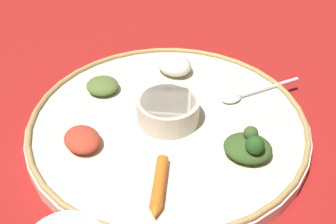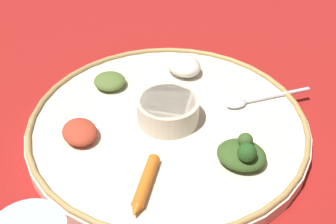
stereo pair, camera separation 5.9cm
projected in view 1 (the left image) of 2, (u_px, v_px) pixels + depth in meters
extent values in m
plane|color=maroon|center=(168.00, 130.00, 0.62)|extent=(2.40, 2.40, 0.00)
cylinder|color=beige|center=(168.00, 125.00, 0.61)|extent=(0.42, 0.42, 0.02)
torus|color=tan|center=(168.00, 118.00, 0.60)|extent=(0.42, 0.42, 0.01)
cylinder|color=beige|center=(168.00, 110.00, 0.59)|extent=(0.09, 0.09, 0.04)
cylinder|color=maroon|center=(168.00, 102.00, 0.58)|extent=(0.08, 0.08, 0.01)
ellipsoid|color=silver|center=(231.00, 98.00, 0.64)|extent=(0.04, 0.04, 0.01)
cylinder|color=silver|center=(269.00, 87.00, 0.66)|extent=(0.08, 0.10, 0.01)
ellipsoid|color=#385623|center=(248.00, 148.00, 0.54)|extent=(0.08, 0.07, 0.03)
sphere|color=#23511E|center=(255.00, 145.00, 0.51)|extent=(0.02, 0.02, 0.02)
sphere|color=#385623|center=(251.00, 133.00, 0.53)|extent=(0.02, 0.02, 0.02)
cylinder|color=orange|center=(160.00, 182.00, 0.50)|extent=(0.04, 0.08, 0.02)
cone|color=orange|center=(155.00, 213.00, 0.46)|extent=(0.02, 0.02, 0.01)
ellipsoid|color=#B73D28|center=(82.00, 139.00, 0.55)|extent=(0.07, 0.07, 0.02)
ellipsoid|color=silver|center=(174.00, 65.00, 0.70)|extent=(0.08, 0.07, 0.03)
ellipsoid|color=#567033|center=(102.00, 86.00, 0.66)|extent=(0.06, 0.06, 0.02)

